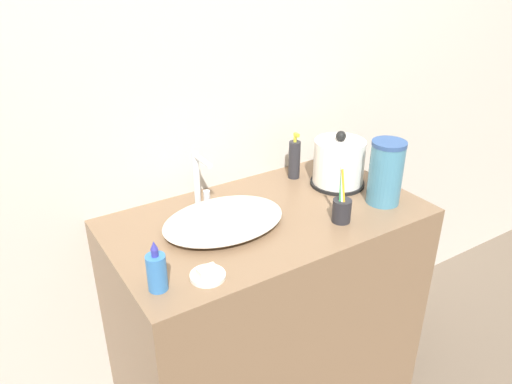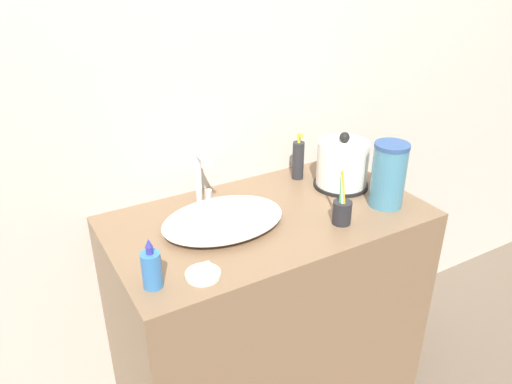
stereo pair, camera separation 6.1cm
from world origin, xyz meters
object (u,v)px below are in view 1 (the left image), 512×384
Objects in this scene: shampoo_bottle at (157,271)px; faucet at (199,177)px; lotion_bottle at (294,159)px; electric_kettle at (339,164)px; water_pitcher at (386,173)px; toothbrush_cup at (342,209)px.

faucet is at bearing 49.62° from shampoo_bottle.
lotion_bottle is at bearing 27.36° from shampoo_bottle.
electric_kettle reaches higher than faucet.
water_pitcher is (0.14, -0.33, 0.04)m from lotion_bottle.
water_pitcher reaches higher than toothbrush_cup.
faucet is at bearing -178.92° from lotion_bottle.
faucet is at bearing 133.85° from toothbrush_cup.
lotion_bottle is at bearing 113.26° from water_pitcher.
toothbrush_cup is at bearing -101.24° from lotion_bottle.
electric_kettle is 1.03× the size of toothbrush_cup.
faucet is 0.52m from electric_kettle.
lotion_bottle is 0.80m from shampoo_bottle.
water_pitcher is at bearing 6.74° from toothbrush_cup.
shampoo_bottle is 0.85m from water_pitcher.
toothbrush_cup is 0.22m from water_pitcher.
shampoo_bottle is (-0.81, -0.23, -0.03)m from electric_kettle.
shampoo_bottle is at bearing -177.46° from water_pitcher.
water_pitcher is at bearing -78.01° from electric_kettle.
faucet is 1.30× the size of shampoo_bottle.
electric_kettle is at bearing -53.69° from lotion_bottle.
toothbrush_cup is at bearing -128.23° from electric_kettle.
electric_kettle reaches higher than lotion_bottle.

